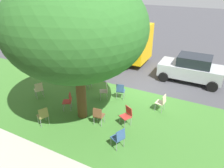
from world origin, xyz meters
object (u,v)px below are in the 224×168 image
at_px(chair_3, 39,89).
at_px(chair_6, 67,72).
at_px(chair_1, 120,90).
at_px(chair_8, 162,102).
at_px(chair_9, 68,100).
at_px(parked_car, 191,68).
at_px(chair_2, 127,114).
at_px(chair_4, 88,80).
at_px(street_tree, 76,28).
at_px(chair_0, 119,137).
at_px(chair_7, 43,115).
at_px(chair_5, 98,115).
at_px(school_bus, 85,34).
at_px(chair_10, 105,90).

xyz_separation_m(chair_3, chair_6, (0.05, -2.48, 0.00)).
height_order(chair_1, chair_8, same).
relative_size(chair_9, parked_car, 0.24).
distance_m(chair_2, chair_4, 3.98).
distance_m(street_tree, parked_car, 7.96).
bearing_deg(chair_6, chair_4, 168.47).
relative_size(chair_4, parked_car, 0.24).
bearing_deg(chair_0, chair_7, 3.57).
bearing_deg(chair_5, school_bus, -53.30).
relative_size(chair_5, chair_9, 1.00).
distance_m(chair_2, chair_6, 5.72).
height_order(chair_1, chair_10, same).
xyz_separation_m(chair_4, chair_7, (-0.16, 3.81, 0.00)).
relative_size(street_tree, chair_1, 6.99).
relative_size(chair_2, school_bus, 0.08).
xyz_separation_m(chair_6, parked_car, (-6.87, -3.34, 0.32)).
bearing_deg(chair_8, chair_2, 58.63).
bearing_deg(chair_9, chair_4, -80.78).
xyz_separation_m(street_tree, chair_6, (3.06, -2.84, -3.56)).
height_order(chair_5, chair_6, same).
bearing_deg(chair_6, school_bus, -70.85).
height_order(chair_1, school_bus, school_bus).
relative_size(chair_6, chair_8, 1.00).
height_order(chair_1, parked_car, parked_car).
xyz_separation_m(chair_2, chair_9, (2.99, 0.20, 0.00)).
height_order(chair_3, chair_5, same).
bearing_deg(chair_8, chair_7, 38.71).
distance_m(chair_0, school_bus, 11.00).
height_order(chair_4, chair_9, same).
height_order(chair_0, chair_2, same).
relative_size(chair_10, parked_car, 0.24).
xyz_separation_m(street_tree, chair_0, (-2.40, 1.11, -3.56)).
bearing_deg(chair_9, parked_car, -127.92).
bearing_deg(street_tree, chair_7, 50.06).
bearing_deg(chair_10, street_tree, 84.92).
bearing_deg(parked_car, chair_8, 80.84).
bearing_deg(chair_8, chair_10, 4.07).
bearing_deg(chair_7, chair_2, -152.32).
bearing_deg(street_tree, chair_9, -9.31).
bearing_deg(chair_9, chair_5, 168.75).
xyz_separation_m(street_tree, chair_9, (0.90, -0.15, -3.56)).
bearing_deg(chair_10, chair_1, -153.02).
relative_size(chair_2, chair_9, 1.00).
bearing_deg(chair_2, chair_7, 27.68).
xyz_separation_m(chair_0, chair_10, (2.24, -2.98, 0.00)).
bearing_deg(street_tree, chair_10, -95.08).
bearing_deg(chair_7, chair_4, -87.60).
distance_m(chair_3, chair_8, 6.39).
bearing_deg(chair_6, chair_0, 144.07).
bearing_deg(chair_1, chair_4, -6.25).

